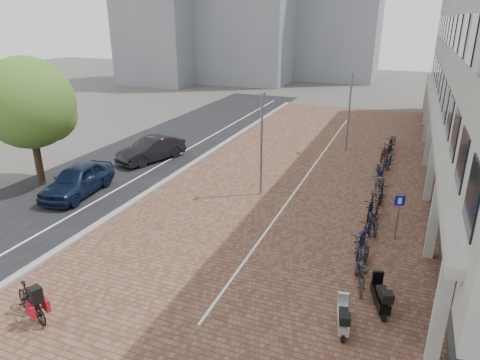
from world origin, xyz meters
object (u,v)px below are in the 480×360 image
at_px(car_dark, 151,149).
at_px(car_navy, 77,180).
at_px(parking_sign, 398,212).
at_px(hero_bike, 31,301).
at_px(scooter_front, 343,316).
at_px(scooter_mid, 381,295).

bearing_deg(car_dark, car_navy, -75.66).
bearing_deg(parking_sign, hero_bike, -160.90).
relative_size(car_dark, scooter_front, 3.20).
xyz_separation_m(hero_bike, scooter_front, (9.17, 2.99, -0.10)).
height_order(car_navy, scooter_front, car_navy).
xyz_separation_m(car_navy, parking_sign, (15.97, 0.91, 0.53)).
bearing_deg(scooter_front, car_navy, 148.47).
relative_size(car_navy, parking_sign, 2.32).
height_order(car_dark, scooter_mid, car_dark).
distance_m(hero_bike, parking_sign, 14.04).
height_order(car_navy, hero_bike, car_navy).
xyz_separation_m(scooter_front, scooter_mid, (0.96, 1.43, 0.05)).
xyz_separation_m(car_dark, scooter_mid, (15.28, -10.49, -0.22)).
distance_m(car_navy, scooter_front, 15.81).
height_order(hero_bike, scooter_mid, hero_bike).
distance_m(car_dark, scooter_mid, 18.53).
height_order(scooter_front, scooter_mid, scooter_mid).
distance_m(hero_bike, scooter_mid, 11.05).
bearing_deg(parking_sign, scooter_front, -123.62).
xyz_separation_m(scooter_front, parking_sign, (1.17, 6.47, 0.84)).
distance_m(car_navy, parking_sign, 16.01).
bearing_deg(parking_sign, car_dark, 137.28).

